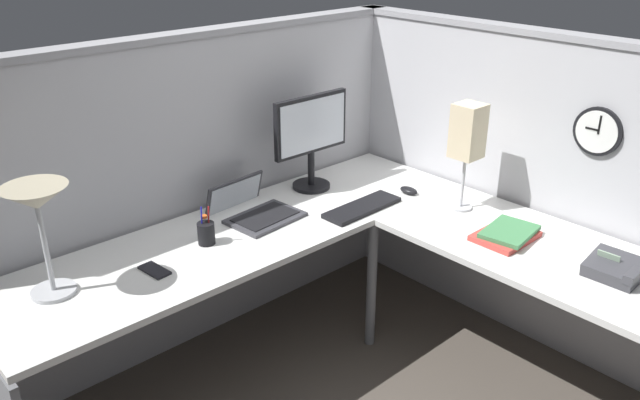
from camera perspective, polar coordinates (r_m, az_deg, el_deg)
ground_plane at (r=3.30m, az=4.51°, el=-14.77°), size 6.80×6.80×0.00m
cubicle_wall_back at (r=3.27m, az=-10.67°, el=0.75°), size 2.57×0.12×1.58m
cubicle_wall_right at (r=3.39m, az=18.41°, el=0.72°), size 0.12×2.37×1.58m
desk at (r=2.83m, az=3.59°, el=-6.49°), size 2.35×2.15×0.73m
monitor at (r=3.32m, az=-0.78°, el=5.78°), size 0.46×0.20×0.50m
laptop at (r=3.13m, az=-6.08°, el=-0.81°), size 0.37×0.41×0.22m
keyboard at (r=3.17m, az=3.76°, el=-0.67°), size 0.43×0.15×0.02m
computer_mouse at (r=3.38m, az=7.86°, el=0.85°), size 0.06×0.10×0.03m
desk_lamp_dome at (r=2.54m, az=-23.74°, el=-0.58°), size 0.24×0.24×0.44m
pen_cup at (r=2.87m, az=-10.05°, el=-2.88°), size 0.08×0.08×0.18m
cell_phone at (r=2.72m, az=-14.45°, el=-6.04°), size 0.08×0.15×0.01m
office_phone at (r=2.84m, az=24.76°, el=-5.58°), size 0.20×0.21×0.11m
book_stack at (r=3.00m, az=16.22°, el=-2.92°), size 0.30×0.23×0.04m
desk_lamp_paper at (r=3.12m, az=12.95°, el=5.70°), size 0.13×0.13×0.53m
wall_clock at (r=3.10m, az=23.40°, el=5.61°), size 0.04×0.22×0.22m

